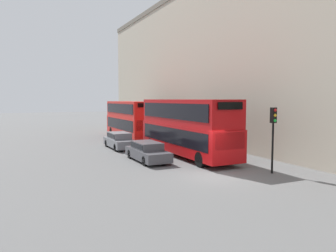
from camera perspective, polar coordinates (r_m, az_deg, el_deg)
ground_plane at (r=18.96m, az=8.24°, el=-8.61°), size 200.00×200.00×0.00m
building_facade at (r=23.46m, az=23.36°, el=14.41°), size 1.10×80.00×16.30m
bus_leading at (r=24.93m, az=3.10°, el=0.17°), size 2.59×11.35×4.33m
bus_second_in_queue at (r=36.96m, az=-6.65°, el=1.43°), size 2.59×10.18×4.10m
car_dark_sedan at (r=23.12m, az=-3.63°, el=-4.35°), size 1.76×4.65×1.35m
car_hatchback at (r=29.31m, az=-8.44°, el=-2.42°), size 1.77×4.52×1.41m
traffic_light at (r=19.95m, az=17.87°, el=-0.02°), size 0.30×0.36×3.87m
pedestrian at (r=26.22m, az=8.00°, el=-3.30°), size 0.36×0.36×1.58m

